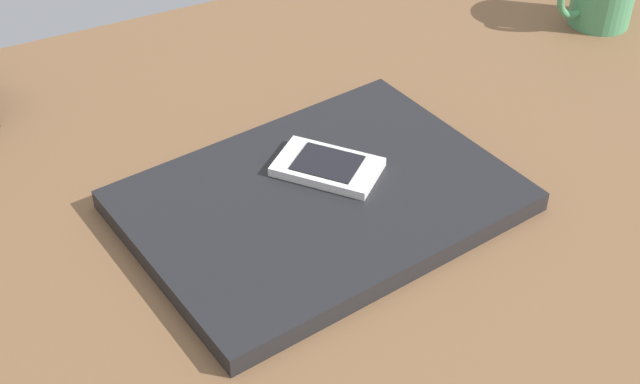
{
  "coord_description": "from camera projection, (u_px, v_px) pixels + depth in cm",
  "views": [
    {
      "loc": [
        31.06,
        60.48,
        55.27
      ],
      "look_at": [
        2.17,
        4.78,
        5.0
      ],
      "focal_mm": 48.83,
      "sensor_mm": 36.0,
      "label": 1
    }
  ],
  "objects": [
    {
      "name": "cell_phone_on_laptop",
      "position": [
        326.0,
        167.0,
        0.83
      ],
      "size": [
        10.79,
        11.28,
        1.02
      ],
      "color": "silver",
      "rests_on": "laptop_closed"
    },
    {
      "name": "laptop_closed",
      "position": [
        320.0,
        201.0,
        0.81
      ],
      "size": [
        37.56,
        29.57,
        1.95
      ],
      "primitive_type": "cube",
      "rotation": [
        0.0,
        0.0,
        0.14
      ],
      "color": "black",
      "rests_on": "desk_surface"
    },
    {
      "name": "desk_surface",
      "position": [
        317.0,
        187.0,
        0.87
      ],
      "size": [
        120.0,
        80.0,
        3.0
      ],
      "primitive_type": "cube",
      "color": "brown",
      "rests_on": "ground"
    }
  ]
}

